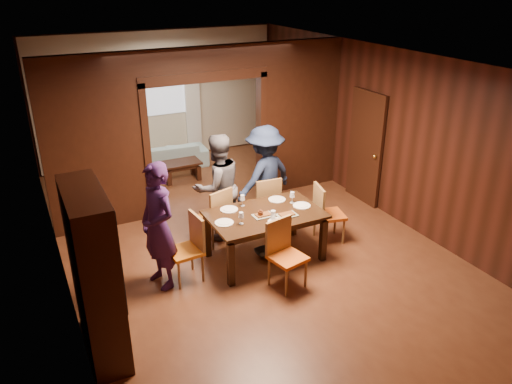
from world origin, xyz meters
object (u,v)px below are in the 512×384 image
person_grey (218,187)px  dining_table (265,236)px  person_purple (158,226)px  chair_left (185,249)px  chair_far_l (214,215)px  chair_near (288,256)px  chair_far_r (264,202)px  hutch (95,275)px  coffee_table (181,171)px  person_navy (265,177)px  sofa (164,156)px  chair_right (330,213)px

person_grey → dining_table: bearing=102.6°
person_purple → chair_left: (0.33, -0.05, -0.42)m
chair_far_l → chair_near: same height
chair_far_r → hutch: size_ratio=0.48×
person_grey → coffee_table: size_ratio=2.19×
chair_far_l → hutch: (-2.08, -1.72, 0.52)m
chair_far_r → dining_table: bearing=67.8°
chair_far_l → person_navy: bearing=174.6°
sofa → hutch: (-2.37, -5.35, 0.73)m
coffee_table → chair_near: (0.06, -4.36, 0.28)m
person_purple → person_navy: person_purple is taller
dining_table → chair_near: size_ratio=1.73×
chair_left → chair_far_l: (0.76, 0.80, 0.00)m
person_navy → hutch: size_ratio=0.88×
chair_left → person_navy: bearing=114.5°
person_grey → chair_right: size_ratio=1.81×
person_grey → sofa: person_grey is taller
person_purple → dining_table: bearing=73.1°
person_grey → coffee_table: 2.68m
person_grey → chair_far_l: 0.45m
chair_left → chair_near: bearing=51.2°
person_grey → chair_near: (0.29, -1.77, -0.39)m
chair_far_l → chair_near: (0.44, -1.60, 0.00)m
chair_left → chair_far_l: bearing=131.2°
sofa → chair_near: size_ratio=1.93×
person_navy → chair_left: size_ratio=1.81×
chair_right → chair_far_r: (-0.76, 0.82, 0.00)m
chair_near → coffee_table: bearing=78.6°
person_grey → chair_near: bearing=91.5°
person_purple → coffee_table: bearing=141.7°
chair_right → chair_near: same height
chair_near → chair_left: bearing=134.4°
person_grey → sofa: (0.13, 3.45, -0.60)m
chair_left → chair_far_r: size_ratio=1.00×
chair_near → hutch: size_ratio=0.48×
dining_table → chair_left: size_ratio=1.73×
person_grey → chair_near: person_grey is taller
person_grey → chair_far_r: size_ratio=1.81×
chair_near → chair_far_r: bearing=61.2°
dining_table → chair_right: chair_right is taller
person_purple → chair_right: (2.79, -0.01, -0.42)m
person_grey → person_navy: 0.88m
sofa → chair_far_l: chair_far_l is taller
person_purple → hutch: bearing=-61.2°
dining_table → chair_near: bearing=-94.8°
chair_left → sofa: bearing=161.3°
person_grey → dining_table: person_grey is taller
coffee_table → chair_near: 4.37m
chair_left → chair_far_l: size_ratio=1.00×
person_grey → chair_far_r: (0.78, -0.11, -0.39)m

